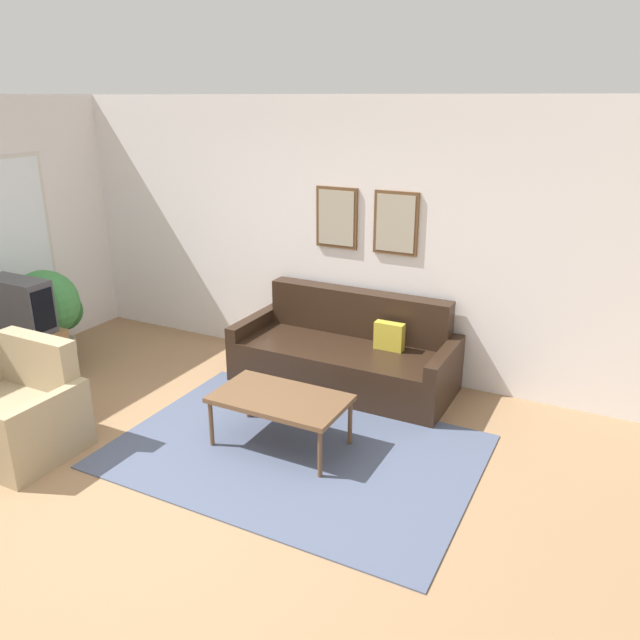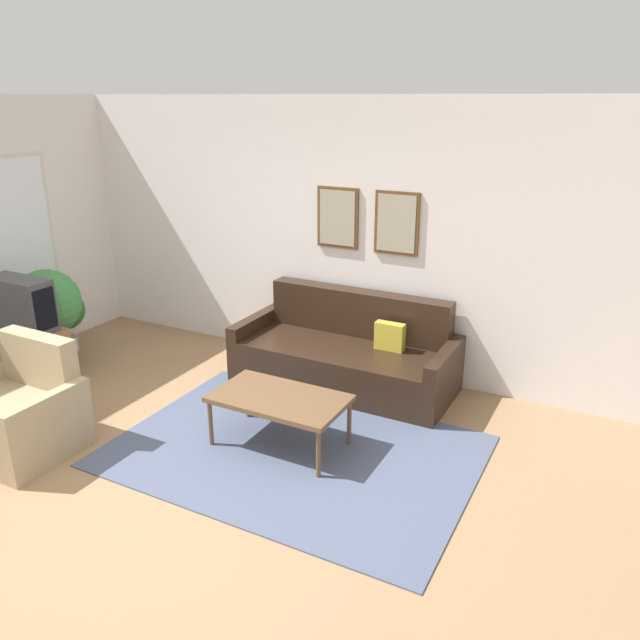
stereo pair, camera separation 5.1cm
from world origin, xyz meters
TOP-DOWN VIEW (x-y plane):
  - ground_plane at (0.00, 0.00)m, footprint 16.00×16.00m
  - area_rug at (0.66, 0.92)m, footprint 2.82×1.97m
  - wall_back at (0.01, 2.73)m, footprint 8.00×0.09m
  - couch at (0.48, 2.27)m, footprint 2.13×0.90m
  - coffee_table at (0.51, 0.96)m, footprint 1.06×0.61m
  - tv_stand at (-2.28, 0.83)m, footprint 0.75×0.43m
  - tv at (-2.28, 0.83)m, footprint 0.69×0.28m
  - armchair at (-1.30, -0.04)m, footprint 0.91×0.76m
  - potted_plant_tall at (-2.41, 1.22)m, footprint 0.68×0.68m
  - potted_plant_by_window at (-2.62, 1.58)m, footprint 0.44×0.44m

SIDE VIEW (x-z plane):
  - ground_plane at x=0.00m, z-range 0.00..0.00m
  - area_rug at x=0.66m, z-range 0.00..0.01m
  - tv_stand at x=-2.28m, z-range 0.00..0.56m
  - couch at x=0.48m, z-range -0.14..0.73m
  - armchair at x=-1.30m, z-range -0.14..0.75m
  - coffee_table at x=0.51m, z-range 0.18..0.63m
  - potted_plant_by_window at x=-2.62m, z-range 0.10..0.80m
  - potted_plant_tall at x=-2.41m, z-range 0.15..1.19m
  - tv at x=-2.28m, z-range 0.56..1.07m
  - wall_back at x=0.01m, z-range 0.00..2.70m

